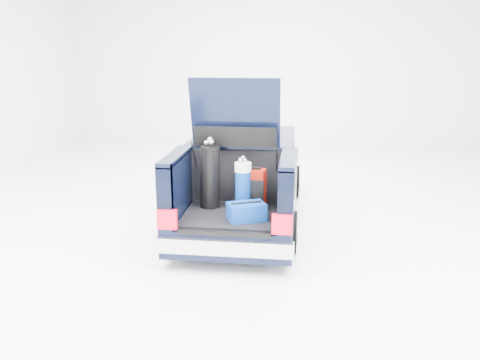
# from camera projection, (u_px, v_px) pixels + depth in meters

# --- Properties ---
(ground) EXTENTS (14.00, 14.00, 0.00)m
(ground) POSITION_uv_depth(u_px,v_px,m) (244.00, 219.00, 8.69)
(ground) COLOR white
(ground) RESTS_ON ground
(car) EXTENTS (1.87, 4.65, 2.47)m
(car) POSITION_uv_depth(u_px,v_px,m) (244.00, 180.00, 8.62)
(car) COLOR black
(car) RESTS_ON ground
(red_suitcase) EXTENTS (0.40, 0.29, 0.61)m
(red_suitcase) POSITION_uv_depth(u_px,v_px,m) (252.00, 189.00, 7.28)
(red_suitcase) COLOR #730D03
(red_suitcase) RESTS_ON car
(black_golf_bag) EXTENTS (0.40, 0.45, 1.03)m
(black_golf_bag) POSITION_uv_depth(u_px,v_px,m) (210.00, 177.00, 7.27)
(black_golf_bag) COLOR black
(black_golf_bag) RESTS_ON car
(blue_golf_bag) EXTENTS (0.28, 0.28, 0.79)m
(blue_golf_bag) POSITION_uv_depth(u_px,v_px,m) (243.00, 186.00, 7.18)
(blue_golf_bag) COLOR black
(blue_golf_bag) RESTS_ON car
(blue_duffel) EXTENTS (0.58, 0.49, 0.26)m
(blue_duffel) POSITION_uv_depth(u_px,v_px,m) (246.00, 212.00, 6.84)
(blue_duffel) COLOR navy
(blue_duffel) RESTS_ON car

